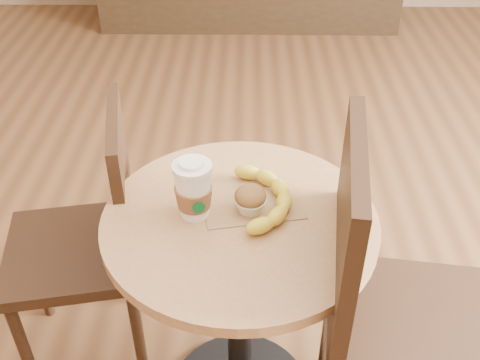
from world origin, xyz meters
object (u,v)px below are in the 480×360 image
at_px(cafe_table, 240,283).
at_px(banana, 266,198).
at_px(muffin, 250,200).
at_px(chair_left, 91,237).
at_px(chair_right, 390,313).
at_px(coffee_cup, 193,191).

bearing_deg(cafe_table, banana, 36.51).
bearing_deg(muffin, chair_left, 158.51).
bearing_deg(chair_right, banana, 66.88).
bearing_deg(cafe_table, chair_right, -20.09).
height_order(chair_right, banana, chair_right).
relative_size(cafe_table, coffee_cup, 4.87).
distance_m(cafe_table, muffin, 0.27).
height_order(chair_left, banana, chair_left).
height_order(cafe_table, muffin, muffin).
relative_size(coffee_cup, muffin, 1.96).
bearing_deg(coffee_cup, chair_left, 130.51).
height_order(cafe_table, coffee_cup, coffee_cup).
height_order(coffee_cup, muffin, coffee_cup).
distance_m(chair_left, coffee_cup, 0.51).
height_order(chair_left, coffee_cup, coffee_cup).
distance_m(chair_left, muffin, 0.59).
relative_size(chair_right, banana, 3.64).
xyz_separation_m(chair_right, coffee_cup, (-0.47, 0.14, 0.26)).
height_order(chair_right, muffin, chair_right).
relative_size(chair_left, banana, 3.18).
bearing_deg(coffee_cup, cafe_table, -24.23).
distance_m(coffee_cup, banana, 0.18).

